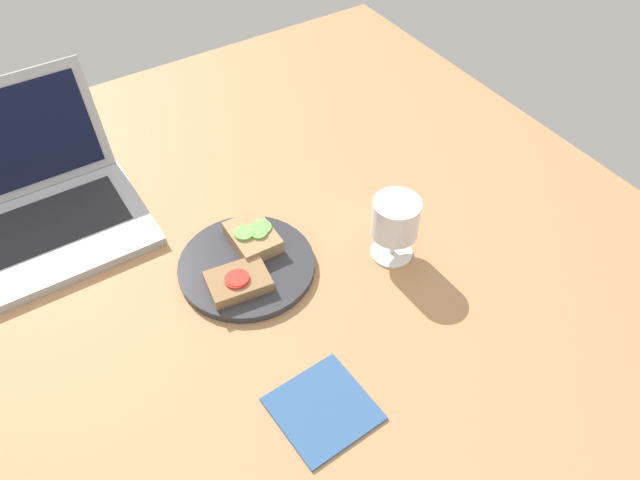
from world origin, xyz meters
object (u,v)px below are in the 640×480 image
Objects in this scene: wine_glass at (395,220)px; laptop at (34,206)px; napkin at (323,409)px; sandwich_with_cucumber at (253,237)px; sandwich_with_tomato at (238,281)px; plate at (247,266)px.

laptop is at bearing 141.00° from wine_glass.
laptop is 61.52cm from napkin.
sandwich_with_cucumber is 32.45cm from napkin.
sandwich_with_tomato is 9.48cm from sandwich_with_cucumber.
napkin is (-25.38, -18.28, -7.58)cm from wine_glass.
napkin is (0.04, -24.71, -2.21)cm from sandwich_with_tomato.
laptop reaches higher than wine_glass.
plate is at bearing -132.28° from sandwich_with_cucumber.
wine_glass is (19.06, -13.45, 5.06)cm from sandwich_with_cucumber.
sandwich_with_tomato reaches higher than napkin.
sandwich_with_cucumber is 0.75× the size of napkin.
sandwich_with_tomato is at bearing -132.04° from plate.
sandwich_with_cucumber reaches higher than sandwich_with_tomato.
sandwich_with_tomato reaches higher than plate.
sandwich_with_tomato is at bearing 90.10° from napkin.
plate is 1.78× the size of napkin.
wine_glass reaches higher than napkin.
laptop is (-47.93, 38.81, -3.59)cm from wine_glass.
napkin is at bearing -89.90° from sandwich_with_tomato.
sandwich_with_tomato is at bearing -55.20° from laptop.
wine_glass is 32.18cm from napkin.
sandwich_with_cucumber is at bearing 47.72° from plate.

